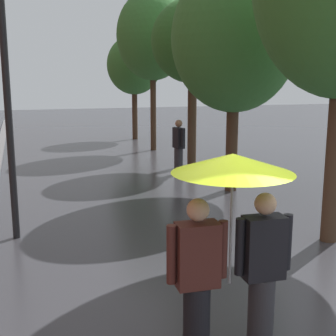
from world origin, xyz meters
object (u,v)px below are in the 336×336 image
at_px(street_tree_4, 134,65).
at_px(couple_under_umbrella, 232,225).
at_px(street_lamp_post, 7,87).
at_px(pedestrian_walking_midground, 179,147).
at_px(street_tree_3, 153,36).
at_px(street_tree_1, 235,39).
at_px(street_tree_2, 193,42).

height_order(street_tree_4, couple_under_umbrella, street_tree_4).
xyz_separation_m(street_lamp_post, pedestrian_walking_midground, (4.51, 4.16, -1.79)).
bearing_deg(street_tree_3, street_tree_4, 87.71).
distance_m(street_tree_3, street_lamp_post, 10.39).
bearing_deg(couple_under_umbrella, street_tree_1, 63.54).
bearing_deg(street_tree_4, street_lamp_post, -113.24).
height_order(street_tree_1, street_tree_2, street_tree_1).
relative_size(couple_under_umbrella, pedestrian_walking_midground, 1.29).
distance_m(street_tree_2, street_tree_4, 6.98).
bearing_deg(pedestrian_walking_midground, street_tree_3, 82.24).
height_order(street_tree_3, street_lamp_post, street_tree_3).
bearing_deg(pedestrian_walking_midground, street_tree_4, 84.55).
bearing_deg(street_tree_2, street_lamp_post, -135.19).
bearing_deg(street_lamp_post, street_tree_2, 44.81).
bearing_deg(pedestrian_walking_midground, street_tree_1, -75.07).
bearing_deg(couple_under_umbrella, street_tree_3, 76.48).
bearing_deg(street_lamp_post, pedestrian_walking_midground, 42.65).
xyz_separation_m(street_tree_4, street_lamp_post, (-5.29, -12.32, -0.76)).
height_order(street_tree_4, pedestrian_walking_midground, street_tree_4).
bearing_deg(pedestrian_walking_midground, street_tree_2, 53.75).
distance_m(street_tree_4, street_lamp_post, 13.43).
distance_m(couple_under_umbrella, street_lamp_post, 4.92).
height_order(street_tree_1, couple_under_umbrella, street_tree_1).
distance_m(street_tree_1, street_tree_2, 3.43).
bearing_deg(street_tree_3, couple_under_umbrella, -103.52).
height_order(street_lamp_post, pedestrian_walking_midground, street_lamp_post).
height_order(street_tree_2, street_tree_4, street_tree_2).
bearing_deg(couple_under_umbrella, street_lamp_post, 114.57).
bearing_deg(street_tree_3, street_tree_1, -90.41).
relative_size(street_tree_1, couple_under_umbrella, 2.63).
bearing_deg(street_tree_2, street_tree_3, 93.91).
xyz_separation_m(street_tree_4, couple_under_umbrella, (-3.31, -16.65, -1.97)).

